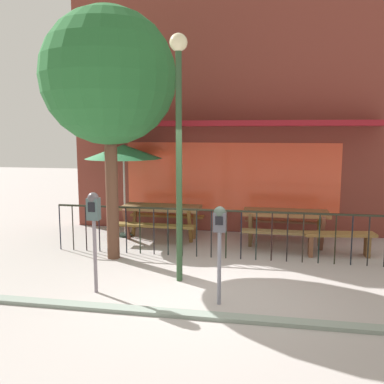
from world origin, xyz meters
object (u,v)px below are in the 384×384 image
picnic_table_right (286,219)px  parking_meter_far (220,229)px  picnic_table_left (161,213)px  street_lamp (179,124)px  patio_bench (339,239)px  patio_umbrella (124,152)px  parking_meter_near (94,216)px  street_tree (109,78)px

picnic_table_right → parking_meter_far: size_ratio=1.26×
picnic_table_left → picnic_table_right: same height
parking_meter_far → street_lamp: 1.86m
patio_bench → street_lamp: bearing=-145.6°
picnic_table_left → parking_meter_far: bearing=-62.9°
picnic_table_right → patio_umbrella: size_ratio=0.83×
picnic_table_left → patio_umbrella: 1.65m
picnic_table_left → patio_bench: 3.89m
picnic_table_right → patio_umbrella: bearing=176.4°
patio_bench → patio_umbrella: bearing=170.7°
parking_meter_near → parking_meter_far: size_ratio=1.09×
parking_meter_near → street_tree: street_tree is taller
picnic_table_left → street_tree: (-0.55, -1.60, 2.84)m
parking_meter_far → patio_umbrella: bearing=126.9°
patio_bench → street_lamp: size_ratio=0.36×
picnic_table_left → parking_meter_near: 3.40m
picnic_table_right → parking_meter_far: parking_meter_far is taller
parking_meter_far → picnic_table_right: bearing=72.6°
picnic_table_right → street_lamp: (-1.80, -2.48, 1.98)m
patio_umbrella → street_tree: bearing=-78.1°
patio_umbrella → street_lamp: (1.90, -2.72, 0.60)m
picnic_table_right → patio_bench: picnic_table_right is taller
picnic_table_left → patio_umbrella: (-0.91, 0.11, 1.38)m
parking_meter_near → street_lamp: size_ratio=0.39×
patio_umbrella → parking_meter_near: (0.74, -3.46, -0.78)m
patio_umbrella → parking_meter_near: size_ratio=1.38×
parking_meter_far → patio_bench: bearing=53.3°
patio_bench → street_tree: street_tree is taller
patio_umbrella → patio_bench: bearing=-9.3°
parking_meter_near → street_lamp: street_lamp is taller
parking_meter_far → street_tree: size_ratio=0.30×
picnic_table_left → patio_bench: bearing=-9.8°
parking_meter_far → street_lamp: street_lamp is taller
patio_umbrella → patio_bench: 5.07m
picnic_table_right → patio_bench: 1.19m
patio_umbrella → patio_bench: (4.74, -0.78, -1.64)m
picnic_table_right → parking_meter_near: (-2.96, -3.22, 0.60)m
parking_meter_near → patio_bench: bearing=33.9°
picnic_table_right → patio_bench: bearing=-27.7°
parking_meter_far → street_lamp: bearing=132.4°
picnic_table_left → patio_umbrella: bearing=172.8°
street_tree → picnic_table_right: bearing=23.8°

